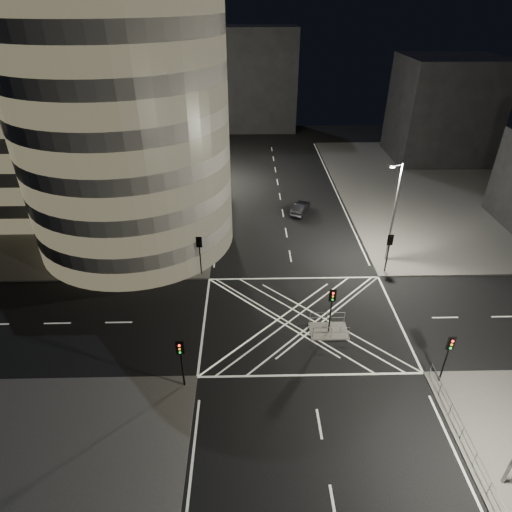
{
  "coord_description": "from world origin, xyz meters",
  "views": [
    {
      "loc": [
        -4.36,
        -27.13,
        23.07
      ],
      "look_at": [
        -3.62,
        5.25,
        3.0
      ],
      "focal_mm": 30.0,
      "sensor_mm": 36.0,
      "label": 1
    }
  ],
  "objects_px": {
    "traffic_signal_nr": "(448,351)",
    "traffic_signal_fl": "(200,249)",
    "traffic_signal_nl": "(181,355)",
    "central_island": "(328,331)",
    "street_lamp_left_far": "(209,144)",
    "sedan": "(300,208)",
    "traffic_signal_fr": "(389,246)",
    "street_lamp_left_near": "(196,199)",
    "street_lamp_right_far": "(394,210)",
    "traffic_signal_island": "(332,303)"
  },
  "relations": [
    {
      "from": "traffic_signal_nr",
      "to": "traffic_signal_fl",
      "type": "bearing_deg",
      "value": 142.31
    },
    {
      "from": "traffic_signal_fl",
      "to": "traffic_signal_nr",
      "type": "xyz_separation_m",
      "value": [
        17.6,
        -13.6,
        0.0
      ]
    },
    {
      "from": "traffic_signal_nl",
      "to": "central_island",
      "type": "bearing_deg",
      "value": 26.14
    },
    {
      "from": "street_lamp_left_far",
      "to": "sedan",
      "type": "xyz_separation_m",
      "value": [
        11.53,
        -10.06,
        -4.86
      ]
    },
    {
      "from": "traffic_signal_fr",
      "to": "street_lamp_left_near",
      "type": "xyz_separation_m",
      "value": [
        -18.24,
        5.2,
        2.63
      ]
    },
    {
      "from": "central_island",
      "to": "sedan",
      "type": "distance_m",
      "value": 21.45
    },
    {
      "from": "street_lamp_right_far",
      "to": "street_lamp_left_near",
      "type": "bearing_deg",
      "value": 170.97
    },
    {
      "from": "traffic_signal_fl",
      "to": "street_lamp_right_far",
      "type": "height_order",
      "value": "street_lamp_right_far"
    },
    {
      "from": "traffic_signal_nr",
      "to": "street_lamp_left_near",
      "type": "relative_size",
      "value": 0.4
    },
    {
      "from": "sedan",
      "to": "street_lamp_left_far",
      "type": "bearing_deg",
      "value": -18.53
    },
    {
      "from": "traffic_signal_island",
      "to": "street_lamp_left_near",
      "type": "relative_size",
      "value": 0.4
    },
    {
      "from": "street_lamp_left_far",
      "to": "street_lamp_right_far",
      "type": "relative_size",
      "value": 1.0
    },
    {
      "from": "traffic_signal_fl",
      "to": "sedan",
      "type": "bearing_deg",
      "value": 50.34
    },
    {
      "from": "street_lamp_left_near",
      "to": "sedan",
      "type": "distance_m",
      "value": 14.82
    },
    {
      "from": "street_lamp_left_near",
      "to": "sedan",
      "type": "height_order",
      "value": "street_lamp_left_near"
    },
    {
      "from": "traffic_signal_fl",
      "to": "street_lamp_right_far",
      "type": "xyz_separation_m",
      "value": [
        18.24,
        2.2,
        2.63
      ]
    },
    {
      "from": "central_island",
      "to": "sedan",
      "type": "bearing_deg",
      "value": 89.74
    },
    {
      "from": "street_lamp_left_far",
      "to": "sedan",
      "type": "relative_size",
      "value": 2.41
    },
    {
      "from": "traffic_signal_fl",
      "to": "traffic_signal_island",
      "type": "xyz_separation_m",
      "value": [
        10.8,
        -8.3,
        0.0
      ]
    },
    {
      "from": "traffic_signal_fr",
      "to": "street_lamp_left_near",
      "type": "height_order",
      "value": "street_lamp_left_near"
    },
    {
      "from": "traffic_signal_nl",
      "to": "sedan",
      "type": "distance_m",
      "value": 28.96
    },
    {
      "from": "central_island",
      "to": "traffic_signal_nr",
      "type": "xyz_separation_m",
      "value": [
        6.8,
        -5.3,
        2.84
      ]
    },
    {
      "from": "street_lamp_left_far",
      "to": "street_lamp_right_far",
      "type": "bearing_deg",
      "value": -48.06
    },
    {
      "from": "traffic_signal_nr",
      "to": "traffic_signal_island",
      "type": "xyz_separation_m",
      "value": [
        -6.8,
        5.3,
        0.0
      ]
    },
    {
      "from": "traffic_signal_fr",
      "to": "traffic_signal_nl",
      "type": "bearing_deg",
      "value": -142.31
    },
    {
      "from": "sedan",
      "to": "traffic_signal_nr",
      "type": "bearing_deg",
      "value": 126.64
    },
    {
      "from": "traffic_signal_island",
      "to": "traffic_signal_nl",
      "type": "bearing_deg",
      "value": -153.86
    },
    {
      "from": "street_lamp_left_near",
      "to": "sedan",
      "type": "relative_size",
      "value": 2.41
    },
    {
      "from": "traffic_signal_nl",
      "to": "street_lamp_left_far",
      "type": "height_order",
      "value": "street_lamp_left_far"
    },
    {
      "from": "street_lamp_right_far",
      "to": "sedan",
      "type": "relative_size",
      "value": 2.41
    },
    {
      "from": "traffic_signal_fr",
      "to": "sedan",
      "type": "bearing_deg",
      "value": 117.02
    },
    {
      "from": "traffic_signal_nl",
      "to": "traffic_signal_island",
      "type": "xyz_separation_m",
      "value": [
        10.8,
        5.3,
        0.0
      ]
    },
    {
      "from": "sedan",
      "to": "traffic_signal_fr",
      "type": "bearing_deg",
      "value": 139.59
    },
    {
      "from": "traffic_signal_island",
      "to": "central_island",
      "type": "bearing_deg",
      "value": 0.0
    },
    {
      "from": "traffic_signal_nl",
      "to": "street_lamp_left_far",
      "type": "relative_size",
      "value": 0.4
    },
    {
      "from": "traffic_signal_fr",
      "to": "sedan",
      "type": "height_order",
      "value": "traffic_signal_fr"
    },
    {
      "from": "traffic_signal_fl",
      "to": "street_lamp_left_near",
      "type": "bearing_deg",
      "value": 96.97
    },
    {
      "from": "traffic_signal_island",
      "to": "street_lamp_right_far",
      "type": "xyz_separation_m",
      "value": [
        7.44,
        10.5,
        2.63
      ]
    },
    {
      "from": "traffic_signal_island",
      "to": "street_lamp_left_near",
      "type": "xyz_separation_m",
      "value": [
        -11.44,
        13.5,
        2.63
      ]
    },
    {
      "from": "traffic_signal_nr",
      "to": "street_lamp_right_far",
      "type": "relative_size",
      "value": 0.4
    },
    {
      "from": "traffic_signal_nl",
      "to": "traffic_signal_island",
      "type": "height_order",
      "value": "same"
    },
    {
      "from": "traffic_signal_nl",
      "to": "traffic_signal_island",
      "type": "bearing_deg",
      "value": 26.14
    },
    {
      "from": "central_island",
      "to": "traffic_signal_nl",
      "type": "distance_m",
      "value": 12.36
    },
    {
      "from": "central_island",
      "to": "street_lamp_left_near",
      "type": "distance_m",
      "value": 18.52
    },
    {
      "from": "traffic_signal_nl",
      "to": "street_lamp_left_near",
      "type": "bearing_deg",
      "value": 91.94
    },
    {
      "from": "central_island",
      "to": "street_lamp_left_far",
      "type": "distance_m",
      "value": 33.95
    },
    {
      "from": "traffic_signal_fl",
      "to": "street_lamp_left_far",
      "type": "xyz_separation_m",
      "value": [
        -0.64,
        23.2,
        2.63
      ]
    },
    {
      "from": "traffic_signal_fl",
      "to": "central_island",
      "type": "bearing_deg",
      "value": -37.54
    },
    {
      "from": "traffic_signal_fr",
      "to": "traffic_signal_nr",
      "type": "height_order",
      "value": "same"
    },
    {
      "from": "traffic_signal_island",
      "to": "street_lamp_left_near",
      "type": "distance_m",
      "value": 17.89
    }
  ]
}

